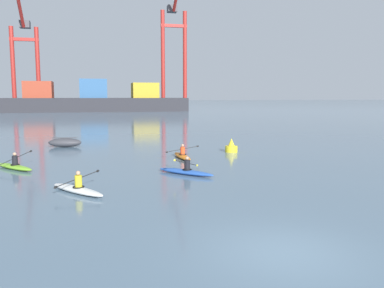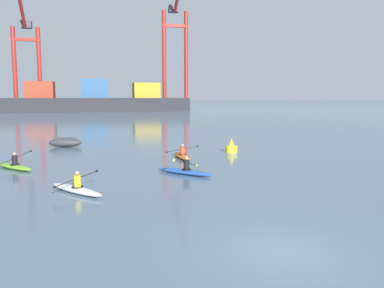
% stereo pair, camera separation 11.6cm
% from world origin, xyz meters
% --- Properties ---
extents(ground_plane, '(800.00, 800.00, 0.00)m').
position_xyz_m(ground_plane, '(0.00, 0.00, 0.00)').
color(ground_plane, slate).
extents(container_barge, '(49.26, 9.07, 8.48)m').
position_xyz_m(container_barge, '(-4.58, 99.38, 2.85)').
color(container_barge, '#28282D').
rests_on(container_barge, ground).
extents(gantry_crane_west, '(7.82, 15.80, 33.72)m').
position_xyz_m(gantry_crane_west, '(-23.02, 113.34, 16.22)').
color(gantry_crane_west, maroon).
rests_on(gantry_crane_west, ground).
extents(gantry_crane_west_mid, '(7.98, 18.52, 40.25)m').
position_xyz_m(gantry_crane_west_mid, '(19.49, 110.85, 19.67)').
color(gantry_crane_west_mid, maroon).
rests_on(gantry_crane_west_mid, ground).
extents(capsized_dinghy, '(2.76, 1.56, 0.76)m').
position_xyz_m(capsized_dinghy, '(-6.99, 24.13, 0.35)').
color(capsized_dinghy, '#38383D').
rests_on(capsized_dinghy, ground).
extents(channel_buoy, '(0.90, 0.90, 1.00)m').
position_xyz_m(channel_buoy, '(4.98, 18.15, 0.36)').
color(channel_buoy, yellow).
rests_on(channel_buoy, ground).
extents(kayak_orange, '(2.27, 3.42, 0.95)m').
position_xyz_m(kayak_orange, '(0.87, 16.15, 0.17)').
color(kayak_orange, orange).
rests_on(kayak_orange, ground).
extents(kayak_white, '(2.51, 3.09, 0.95)m').
position_xyz_m(kayak_white, '(-5.45, 8.01, 0.17)').
color(kayak_white, silver).
rests_on(kayak_white, ground).
extents(kayak_blue, '(2.72, 2.93, 0.96)m').
position_xyz_m(kayak_blue, '(-0.13, 10.80, 0.17)').
color(kayak_blue, '#2856B2').
rests_on(kayak_blue, ground).
extents(kayak_lime, '(2.61, 3.01, 0.98)m').
position_xyz_m(kayak_lime, '(-9.07, 14.55, 0.17)').
color(kayak_lime, '#7ABC2D').
rests_on(kayak_lime, ground).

